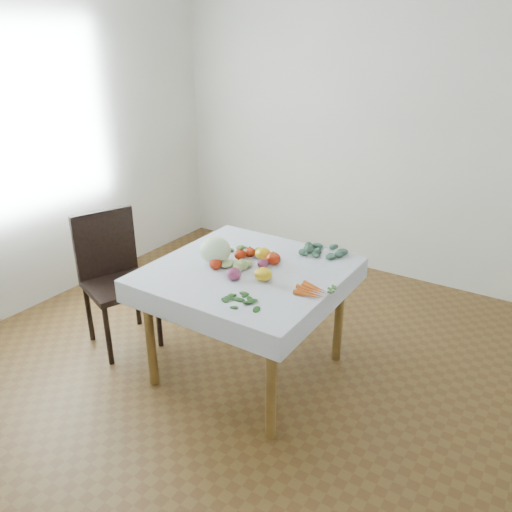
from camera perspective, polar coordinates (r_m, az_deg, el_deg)
The scene contains 20 objects.
ground at distance 3.45m, azimuth -0.87°, elevation -12.88°, with size 4.00×4.00×0.00m, color brown.
back_wall at distance 4.63m, azimuth 13.31°, elevation 14.27°, with size 4.00×0.04×2.70m, color silver.
left_wall at distance 4.29m, azimuth -24.41°, elevation 12.14°, with size 0.04×4.00×2.70m, color silver.
table at distance 3.11m, azimuth -0.94°, elevation -3.14°, with size 1.00×1.00×0.75m.
tablecloth at distance 3.06m, azimuth -0.96°, elevation -1.48°, with size 1.12×1.12×0.01m, color white.
chair at distance 3.66m, azimuth -15.97°, elevation -1.57°, with size 0.56×0.56×0.96m.
cabbage at distance 3.11m, azimuth -4.67°, elevation 0.64°, with size 0.19×0.19×0.17m, color silver.
tomato_a at distance 3.21m, azimuth -0.70°, elevation 0.44°, with size 0.07×0.07×0.06m, color #B0250B.
tomato_b at distance 3.17m, azimuth -1.81°, elevation 0.17°, with size 0.08×0.08×0.07m, color #B0250B.
tomato_c at distance 3.05m, azimuth -4.64°, elevation -0.87°, with size 0.08×0.08×0.07m, color #B0250B.
tomato_d at distance 3.10m, azimuth 2.00°, elevation -0.29°, with size 0.09×0.09×0.08m, color #B0250B.
heirloom_back at distance 3.18m, azimuth 0.81°, elevation 0.28°, with size 0.11×0.11×0.07m, color yellow.
heirloom_front at distance 2.90m, azimuth 0.84°, elevation -2.08°, with size 0.11×0.11×0.08m, color yellow.
onion_a at distance 3.05m, azimuth 0.81°, elevation -0.88°, with size 0.07×0.07×0.06m, color #5F1B3A.
onion_b at distance 2.91m, azimuth -2.54°, elevation -2.04°, with size 0.09×0.09×0.07m, color #5F1B3A.
tomatillo_cluster at distance 3.07m, azimuth -2.10°, elevation -0.82°, with size 0.16×0.13×0.05m.
carrot_bunch at distance 2.78m, azimuth 6.42°, elevation -4.01°, with size 0.17×0.16×0.03m.
kale_bunch at distance 3.30m, azimuth 8.07°, elevation 0.61°, with size 0.27×0.27×0.04m.
basil_bunch at distance 2.67m, azimuth -1.33°, elevation -5.24°, with size 0.25×0.17×0.01m.
dill_bunch at distance 3.30m, azimuth -1.52°, elevation 0.67°, with size 0.21×0.18×0.02m.
Camera 1 is at (1.55, -2.30, 2.05)m, focal length 35.00 mm.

